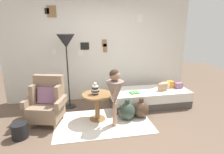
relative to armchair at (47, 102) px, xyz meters
The scene contains 17 objects.
ground_plane 1.51m from the armchair, 32.09° to the right, with size 12.00×12.00×0.00m, color brown.
gallery_wall 1.91m from the armchair, 43.90° to the left, with size 4.80×0.12×2.60m.
rug 1.22m from the armchair, 12.06° to the right, with size 1.95×1.22×0.01m, color silver.
armchair is the anchor object (origin of this frame).
daybed 2.42m from the armchair, 10.10° to the left, with size 1.91×0.82×0.40m.
pillow_head 3.17m from the armchair, ahead, with size 0.19×0.12×0.14m, color gray.
pillow_mid 2.99m from the armchair, ahead, with size 0.16×0.12×0.17m, color orange.
pillow_back 2.83m from the armchair, ahead, with size 0.18×0.12×0.16m, color beige.
pillow_extra 2.68m from the armchair, ahead, with size 0.19×0.12×0.18m, color tan.
side_table 1.02m from the armchair, ahead, with size 0.62×0.62×0.58m.
vase_striped 1.01m from the armchair, ahead, with size 0.17×0.17×0.24m.
floor_lamp 1.35m from the armchair, 58.40° to the left, with size 0.41×0.41×1.76m.
person_child 1.42m from the armchair, 16.57° to the right, with size 0.34×0.34×1.16m.
book_on_daybed 1.95m from the armchair, ahead, with size 0.22×0.16×0.03m, color #4A9E45.
demijohn_near 1.66m from the armchair, ahead, with size 0.37×0.37×0.45m.
demijohn_far 1.98m from the armchair, ahead, with size 0.36×0.36×0.44m.
magazine_basket 0.73m from the armchair, 129.60° to the right, with size 0.28×0.28×0.28m, color black.
Camera 1 is at (-0.58, -2.94, 1.95)m, focal length 30.08 mm.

